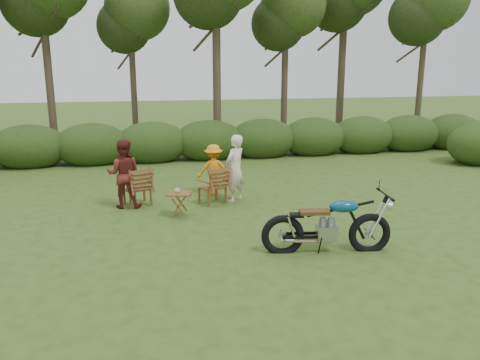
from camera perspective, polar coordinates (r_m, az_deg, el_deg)
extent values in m
plane|color=#2C4A18|center=(8.50, 6.42, -8.62)|extent=(80.00, 80.00, 0.00)
cylinder|color=#34261C|center=(18.72, -22.48, 13.80)|extent=(0.28, 0.28, 7.20)
cylinder|color=#34261C|center=(19.60, -12.95, 13.09)|extent=(0.24, 0.24, 6.30)
sphere|color=#2A3F17|center=(19.70, -13.27, 18.79)|extent=(2.52, 2.52, 2.52)
cylinder|color=#34261C|center=(17.70, -2.88, 15.58)|extent=(0.30, 0.30, 7.65)
cylinder|color=#34261C|center=(19.51, 5.49, 13.63)|extent=(0.26, 0.26, 6.48)
sphere|color=#2A3F17|center=(19.62, 5.63, 19.52)|extent=(2.59, 2.59, 2.59)
cylinder|color=#34261C|center=(21.67, 12.38, 15.28)|extent=(0.32, 0.32, 7.92)
cylinder|color=#34261C|center=(20.97, 21.32, 13.28)|extent=(0.24, 0.24, 6.84)
sphere|color=#2A3F17|center=(21.10, 21.84, 19.04)|extent=(2.74, 2.74, 2.74)
ellipsoid|color=#1E3412|center=(16.93, -24.32, 3.63)|extent=(2.52, 1.68, 1.51)
ellipsoid|color=#1E3412|center=(16.65, -17.55, 4.06)|extent=(2.52, 1.68, 1.51)
ellipsoid|color=#1E3412|center=(16.62, -10.65, 4.44)|extent=(2.52, 1.68, 1.51)
ellipsoid|color=#1E3412|center=(16.82, -3.81, 4.75)|extent=(2.52, 1.68, 1.51)
ellipsoid|color=#1E3412|center=(17.25, 2.77, 4.99)|extent=(2.52, 1.68, 1.51)
ellipsoid|color=#1E3412|center=(17.90, 8.97, 5.15)|extent=(2.52, 1.68, 1.51)
ellipsoid|color=#1E3412|center=(18.74, 14.67, 5.25)|extent=(2.52, 1.68, 1.51)
ellipsoid|color=#1E3412|center=(19.75, 19.84, 5.29)|extent=(2.52, 1.68, 1.51)
ellipsoid|color=#1E3412|center=(20.90, 24.47, 5.29)|extent=(2.52, 1.68, 1.51)
imported|color=beige|center=(10.30, -7.67, -1.28)|extent=(0.12, 0.12, 0.09)
imported|color=#F3DDC8|center=(11.50, -0.59, -2.58)|extent=(0.71, 0.68, 1.64)
imported|color=maroon|center=(11.34, -13.77, -3.21)|extent=(0.87, 0.72, 1.61)
imported|color=orange|center=(12.14, -3.20, -1.73)|extent=(0.87, 0.53, 1.30)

